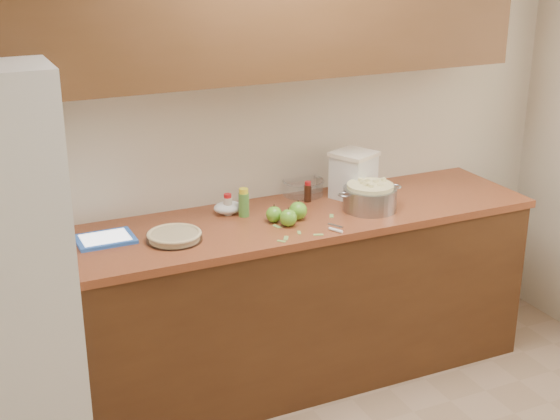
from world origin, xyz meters
name	(u,v)px	position (x,y,z in m)	size (l,w,h in m)	color
room_shell	(478,252)	(0.00, 0.00, 1.30)	(3.60, 3.60, 3.60)	#A08268
counter_run	(284,299)	(0.00, 1.48, 0.46)	(2.64, 0.68, 0.92)	#4A2A14
upper_cabinets	(270,2)	(0.00, 1.63, 1.95)	(2.60, 0.34, 0.70)	#4F2F18
pie	(174,236)	(-0.59, 1.41, 0.94)	(0.26, 0.26, 0.04)	silver
colander	(370,197)	(0.44, 1.39, 0.99)	(0.37, 0.27, 0.14)	gray
flour_canister	(353,175)	(0.46, 1.59, 1.05)	(0.27, 0.27, 0.25)	silver
tablet	(105,239)	(-0.89, 1.54, 0.93)	(0.26, 0.20, 0.02)	blue
paring_knife	(336,229)	(0.14, 1.20, 0.93)	(0.08, 0.15, 0.01)	gray
lemon_bottle	(244,203)	(-0.18, 1.57, 0.99)	(0.05, 0.05, 0.15)	#4C8C38
cinnamon_shaker	(228,205)	(-0.24, 1.62, 0.97)	(0.04, 0.04, 0.11)	beige
vanilla_bottle	(308,192)	(0.21, 1.63, 0.97)	(0.04, 0.04, 0.11)	black
mixing_bowl	(303,186)	(0.24, 1.74, 0.97)	(0.23, 0.23, 0.09)	silver
paper_towel	(228,208)	(-0.23, 1.64, 0.95)	(0.15, 0.12, 0.06)	white
apple_left	(274,214)	(-0.07, 1.43, 0.96)	(0.08, 0.08, 0.09)	#5BA327
apple_center	(298,211)	(0.05, 1.42, 0.97)	(0.09, 0.09, 0.10)	#5BA327
apple_front	(288,218)	(-0.03, 1.35, 0.96)	(0.08, 0.08, 0.10)	#5BA327
peel_a	(277,226)	(-0.09, 1.37, 0.92)	(0.05, 0.02, 0.00)	#83AB53
peel_b	(318,235)	(0.04, 1.19, 0.92)	(0.05, 0.02, 0.00)	#83AB53
peel_c	(286,238)	(-0.11, 1.21, 0.92)	(0.05, 0.02, 0.00)	#83AB53
peel_d	(299,233)	(-0.03, 1.25, 0.92)	(0.04, 0.02, 0.00)	#83AB53
peel_e	(281,241)	(-0.15, 1.19, 0.92)	(0.04, 0.02, 0.00)	#83AB53
peel_f	(331,216)	(0.22, 1.38, 0.92)	(0.05, 0.02, 0.00)	#83AB53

